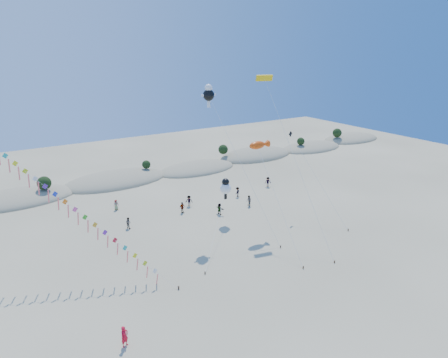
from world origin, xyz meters
TOP-DOWN VIEW (x-y plane):
  - ground at (0.00, 0.00)m, footprint 160.00×160.00m
  - dune_ridge at (1.06, 45.14)m, footprint 145.30×11.49m
  - kite_train at (-14.58, 20.08)m, footprint 19.66×20.04m
  - fish_kite at (11.34, 17.41)m, footprint 3.96×12.40m
  - cartoon_kite_low at (8.18, 20.55)m, footprint 9.79×11.02m
  - cartoon_kite_high at (6.18, 21.33)m, footprint 4.67×11.62m
  - parafoil_kite at (13.37, 19.18)m, footprint 2.31×15.38m
  - dark_kite at (19.07, 16.27)m, footprint 2.32×10.49m
  - flyer_foreground at (-11.25, 4.78)m, footprint 0.80×0.69m
  - beachgoers at (9.71, 26.72)m, footprint 27.18×10.74m

SIDE VIEW (x-z plane):
  - ground at x=0.00m, z-range 0.00..0.00m
  - dune_ridge at x=1.06m, z-range -2.67..2.90m
  - beachgoers at x=9.71m, z-range -0.04..1.71m
  - flyer_foreground at x=-11.25m, z-range 0.00..1.86m
  - cartoon_kite_low at x=8.18m, z-range 1.88..8.15m
  - dark_kite at x=19.07m, z-range 1.88..13.75m
  - kite_train at x=-14.58m, z-range 0.28..20.26m
  - fish_kite at x=11.34m, z-range 5.29..16.99m
  - cartoon_kite_high at x=6.18m, z-range 8.16..26.91m
  - parafoil_kite at x=13.37m, z-range 9.06..28.80m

